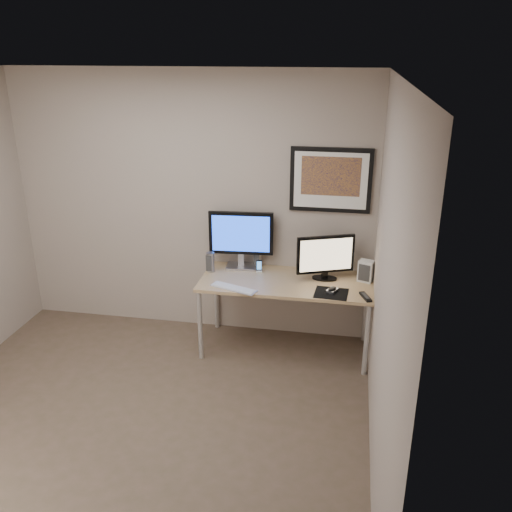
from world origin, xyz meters
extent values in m
plane|color=#4A402E|center=(0.00, 0.00, 0.00)|extent=(3.60, 3.60, 0.00)
plane|color=white|center=(0.00, 0.00, 2.60)|extent=(3.60, 3.60, 0.00)
plane|color=gray|center=(0.00, 1.70, 1.30)|extent=(3.60, 0.00, 3.60)
plane|color=gray|center=(1.80, 0.00, 1.30)|extent=(0.00, 3.40, 3.40)
cube|color=olive|center=(1.00, 1.35, 0.71)|extent=(1.60, 0.70, 0.03)
cylinder|color=silver|center=(0.24, 1.04, 0.35)|extent=(0.04, 0.04, 0.70)
cylinder|color=silver|center=(0.24, 1.66, 0.35)|extent=(0.04, 0.04, 0.70)
cylinder|color=silver|center=(1.76, 1.04, 0.35)|extent=(0.04, 0.04, 0.70)
cylinder|color=silver|center=(1.76, 1.66, 0.35)|extent=(0.04, 0.04, 0.70)
cube|color=black|center=(1.35, 1.68, 1.62)|extent=(0.75, 0.03, 0.60)
cube|color=white|center=(1.35, 1.67, 1.62)|extent=(0.67, 0.00, 0.52)
cube|color=orange|center=(1.35, 1.66, 1.66)|extent=(0.54, 0.00, 0.36)
cube|color=#A4A4A9|center=(0.52, 1.59, 0.74)|extent=(0.30, 0.22, 0.02)
cube|color=#A4A4A9|center=(0.52, 1.59, 0.81)|extent=(0.06, 0.05, 0.12)
cube|color=black|center=(0.52, 1.59, 1.09)|extent=(0.62, 0.09, 0.42)
cube|color=#1139C2|center=(0.52, 1.57, 1.09)|extent=(0.56, 0.05, 0.36)
cube|color=black|center=(1.35, 1.44, 0.74)|extent=(0.26, 0.20, 0.02)
cube|color=black|center=(1.35, 1.44, 0.78)|extent=(0.06, 0.06, 0.05)
cube|color=black|center=(1.35, 1.44, 0.98)|extent=(0.52, 0.23, 0.36)
cube|color=#C6AD88|center=(1.35, 1.43, 0.98)|extent=(0.46, 0.19, 0.30)
cylinder|color=#A4A4A9|center=(0.25, 1.44, 0.83)|extent=(0.09, 0.09, 0.19)
cylinder|color=#A4A4A9|center=(0.68, 1.65, 0.82)|extent=(0.08, 0.08, 0.19)
cube|color=black|center=(0.71, 1.51, 0.79)|extent=(0.07, 0.07, 0.12)
cube|color=silver|center=(0.56, 1.08, 0.74)|extent=(0.45, 0.26, 0.02)
cube|color=black|center=(1.43, 1.14, 0.73)|extent=(0.31, 0.28, 0.00)
ellipsoid|color=black|center=(1.43, 1.18, 0.75)|extent=(0.11, 0.13, 0.04)
cube|color=black|center=(1.72, 1.10, 0.74)|extent=(0.11, 0.19, 0.02)
cube|color=silver|center=(1.72, 1.47, 0.83)|extent=(0.16, 0.14, 0.20)
camera|label=1|loc=(1.55, -3.25, 2.78)|focal=38.00mm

